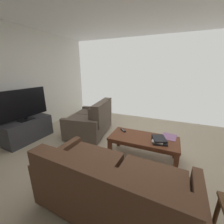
# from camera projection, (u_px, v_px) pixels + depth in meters

# --- Properties ---
(ground_plane) EXTENTS (5.73, 4.96, 0.01)m
(ground_plane) POSITION_uv_depth(u_px,v_px,m) (133.00, 159.00, 2.63)
(ground_plane) COLOR #B7A88E
(wall_right) EXTENTS (0.12, 4.96, 2.58)m
(wall_right) POSITION_uv_depth(u_px,v_px,m) (17.00, 83.00, 3.32)
(wall_right) COLOR silver
(wall_right) RESTS_ON ground
(sofa_main) EXTENTS (1.79, 0.94, 0.82)m
(sofa_main) POSITION_uv_depth(u_px,v_px,m) (111.00, 188.00, 1.55)
(sofa_main) COLOR black
(sofa_main) RESTS_ON ground
(loveseat_near) EXTENTS (1.03, 1.31, 0.88)m
(loveseat_near) POSITION_uv_depth(u_px,v_px,m) (92.00, 121.00, 3.55)
(loveseat_near) COLOR black
(loveseat_near) RESTS_ON ground
(coffee_table) EXTENTS (1.22, 0.57, 0.42)m
(coffee_table) POSITION_uv_depth(u_px,v_px,m) (143.00, 141.00, 2.57)
(coffee_table) COLOR brown
(coffee_table) RESTS_ON ground
(tv_stand) EXTENTS (0.47, 1.06, 0.51)m
(tv_stand) POSITION_uv_depth(u_px,v_px,m) (28.00, 130.00, 3.28)
(tv_stand) COLOR #38383D
(tv_stand) RESTS_ON ground
(flat_tv) EXTENTS (0.22, 1.10, 0.70)m
(flat_tv) POSITION_uv_depth(u_px,v_px,m) (23.00, 104.00, 3.09)
(flat_tv) COLOR black
(flat_tv) RESTS_ON tv_stand
(book_stack) EXTENTS (0.29, 0.34, 0.07)m
(book_stack) POSITION_uv_depth(u_px,v_px,m) (159.00, 140.00, 2.40)
(book_stack) COLOR black
(book_stack) RESTS_ON coffee_table
(tv_remote) EXTENTS (0.14, 0.14, 0.02)m
(tv_remote) POSITION_uv_depth(u_px,v_px,m) (123.00, 130.00, 2.84)
(tv_remote) COLOR black
(tv_remote) RESTS_ON coffee_table
(loose_magazine) EXTENTS (0.28, 0.32, 0.01)m
(loose_magazine) POSITION_uv_depth(u_px,v_px,m) (169.00, 137.00, 2.58)
(loose_magazine) COLOR #996699
(loose_magazine) RESTS_ON coffee_table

